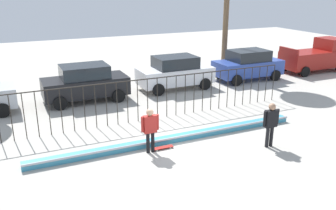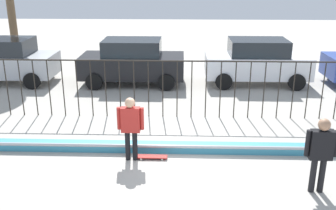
{
  "view_description": "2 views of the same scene",
  "coord_description": "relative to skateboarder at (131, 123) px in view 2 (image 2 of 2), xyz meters",
  "views": [
    {
      "loc": [
        -5.44,
        -11.09,
        5.82
      ],
      "look_at": [
        0.16,
        1.3,
        1.24
      ],
      "focal_mm": 38.54,
      "sensor_mm": 36.0,
      "label": 1
    },
    {
      "loc": [
        0.13,
        -9.02,
        4.63
      ],
      "look_at": [
        -0.23,
        1.25,
        1.07
      ],
      "focal_mm": 41.87,
      "sensor_mm": 36.0,
      "label": 2
    }
  ],
  "objects": [
    {
      "name": "skateboard",
      "position": [
        0.51,
        0.05,
        -0.94
      ],
      "size": [
        0.8,
        0.2,
        0.07
      ],
      "rotation": [
        0.0,
        0.0,
        -0.17
      ],
      "color": "#A51E19",
      "rests_on": "ground"
    },
    {
      "name": "parked_car_silver",
      "position": [
        -6.29,
        7.08,
        -0.03
      ],
      "size": [
        4.3,
        2.12,
        1.9
      ],
      "rotation": [
        0.0,
        0.0,
        -0.01
      ],
      "color": "#B7BABF",
      "rests_on": "ground"
    },
    {
      "name": "perimeter_fence",
      "position": [
        1.12,
        3.13,
        0.16
      ],
      "size": [
        14.04,
        0.04,
        1.91
      ],
      "color": "black",
      "rests_on": "ground"
    },
    {
      "name": "parked_car_white",
      "position": [
        4.44,
        7.26,
        -0.03
      ],
      "size": [
        4.3,
        2.12,
        1.9
      ],
      "rotation": [
        0.0,
        0.0,
        -0.06
      ],
      "color": "silver",
      "rests_on": "ground"
    },
    {
      "name": "camera_operator",
      "position": [
        4.23,
        -1.39,
        0.03
      ],
      "size": [
        0.69,
        0.26,
        1.71
      ],
      "rotation": [
        0.0,
        0.0,
        2.79
      ],
      "color": "black",
      "rests_on": "ground"
    },
    {
      "name": "bowl_coping_ledge",
      "position": [
        1.12,
        0.51,
        -0.88
      ],
      "size": [
        11.0,
        0.4,
        0.27
      ],
      "color": "teal",
      "rests_on": "ground"
    },
    {
      "name": "skateboarder",
      "position": [
        0.0,
        0.0,
        0.0
      ],
      "size": [
        0.68,
        0.25,
        1.67
      ],
      "rotation": [
        0.0,
        0.0,
        0.04
      ],
      "color": "black",
      "rests_on": "ground"
    },
    {
      "name": "parked_car_black",
      "position": [
        -0.81,
        7.05,
        -0.03
      ],
      "size": [
        4.3,
        2.12,
        1.9
      ],
      "rotation": [
        0.0,
        0.0,
        -0.02
      ],
      "color": "black",
      "rests_on": "ground"
    },
    {
      "name": "ground_plane",
      "position": [
        1.12,
        -0.01,
        -1.0
      ],
      "size": [
        60.0,
        60.0,
        0.0
      ],
      "primitive_type": "plane",
      "color": "#ADA89E"
    }
  ]
}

